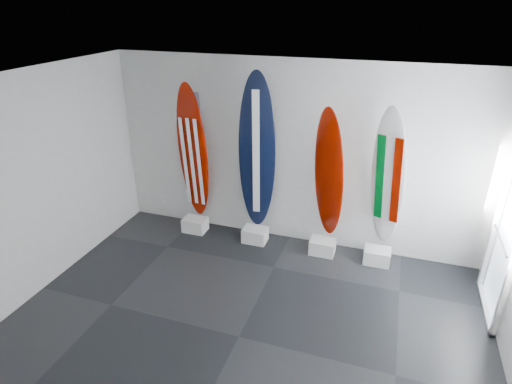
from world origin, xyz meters
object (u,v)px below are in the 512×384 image
(surfboard_usa, at_px, (193,153))
(surfboard_swiss, at_px, (329,175))
(surfboard_navy, at_px, (257,154))
(surfboard_italy, at_px, (388,180))

(surfboard_usa, height_order, surfboard_swiss, surfboard_usa)
(surfboard_swiss, bearing_deg, surfboard_navy, -159.88)
(surfboard_swiss, distance_m, surfboard_italy, 0.86)
(surfboard_navy, bearing_deg, surfboard_italy, -7.81)
(surfboard_usa, height_order, surfboard_italy, surfboard_usa)
(surfboard_usa, xyz_separation_m, surfboard_swiss, (2.27, 0.00, -0.10))
(surfboard_usa, relative_size, surfboard_italy, 1.04)
(surfboard_usa, distance_m, surfboard_swiss, 2.28)
(surfboard_navy, xyz_separation_m, surfboard_italy, (2.01, 0.00, -0.17))
(surfboard_italy, bearing_deg, surfboard_navy, -160.35)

